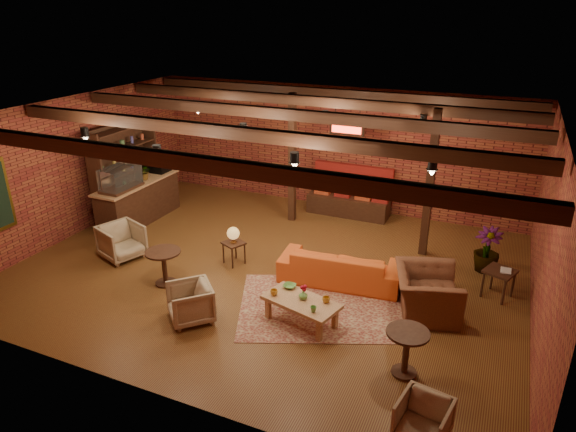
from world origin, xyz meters
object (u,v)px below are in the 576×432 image
at_px(side_table_lamp, 233,236).
at_px(armchair_far, 423,418).
at_px(sofa, 340,266).
at_px(armchair_right, 427,286).
at_px(armchair_b, 190,301).
at_px(plant_tall, 494,207).
at_px(round_table_left, 164,262).
at_px(coffee_table, 301,302).
at_px(side_table_book, 500,272).
at_px(armchair_a, 121,240).
at_px(round_table_right, 407,346).

xyz_separation_m(side_table_lamp, armchair_far, (4.51, -3.21, -0.31)).
height_order(sofa, armchair_right, armchair_right).
bearing_deg(side_table_lamp, armchair_right, -3.90).
distance_m(armchair_b, plant_tall, 6.11).
bearing_deg(round_table_left, coffee_table, -3.06).
height_order(sofa, side_table_lamp, side_table_lamp).
relative_size(coffee_table, side_table_lamp, 1.72).
bearing_deg(side_table_book, plant_tall, 106.31).
height_order(armchair_b, side_table_book, armchair_b).
distance_m(armchair_a, side_table_book, 7.68).
distance_m(sofa, plant_tall, 3.25).
bearing_deg(coffee_table, side_table_book, 36.58).
height_order(coffee_table, round_table_right, round_table_right).
bearing_deg(armchair_a, round_table_right, -81.55).
bearing_deg(armchair_b, armchair_a, -163.16).
bearing_deg(plant_tall, coffee_table, -130.25).
height_order(coffee_table, armchair_a, armchair_a).
xyz_separation_m(round_table_left, round_table_right, (4.86, -0.77, 0.01)).
distance_m(side_table_lamp, armchair_far, 5.54).
relative_size(side_table_book, round_table_right, 0.88).
relative_size(side_table_book, armchair_far, 1.02).
relative_size(side_table_lamp, armchair_b, 1.13).
relative_size(armchair_a, side_table_book, 1.27).
xyz_separation_m(armchair_right, side_table_book, (1.14, 1.08, -0.02)).
bearing_deg(round_table_left, armchair_b, -36.07).
height_order(sofa, armchair_b, armchair_b).
distance_m(coffee_table, side_table_book, 3.80).
xyz_separation_m(armchair_right, round_table_right, (0.01, -1.79, -0.05)).
distance_m(sofa, round_table_right, 2.83).
bearing_deg(armchair_a, side_table_book, -58.20).
relative_size(sofa, armchair_a, 2.85).
relative_size(armchair_right, armchair_far, 1.94).
height_order(round_table_left, side_table_book, round_table_left).
relative_size(armchair_right, plant_tall, 0.44).
bearing_deg(round_table_right, armchair_right, 90.32).
xyz_separation_m(armchair_b, armchair_far, (4.16, -1.07, -0.05)).
height_order(side_table_book, armchair_far, armchair_far).
xyz_separation_m(armchair_a, side_table_book, (7.53, 1.53, 0.10)).
bearing_deg(round_table_right, armchair_far, -68.07).
relative_size(round_table_left, armchair_b, 0.96).
relative_size(round_table_right, armchair_far, 1.16).
relative_size(armchair_right, round_table_right, 1.67).
bearing_deg(armchair_b, round_table_left, -171.49).
bearing_deg(round_table_left, round_table_right, -8.97).
distance_m(armchair_a, armchair_b, 3.04).
bearing_deg(armchair_right, armchair_a, 77.35).
bearing_deg(coffee_table, plant_tall, 49.75).
bearing_deg(armchair_far, plant_tall, 95.60).
distance_m(sofa, side_table_book, 2.95).
bearing_deg(armchair_a, sofa, -58.97).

